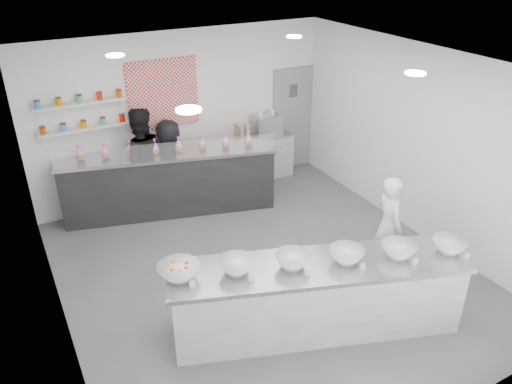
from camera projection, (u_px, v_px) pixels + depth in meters
floor at (265, 272)px, 7.32m from camera, size 6.00×6.00×0.00m
ceiling at (267, 67)px, 5.93m from camera, size 6.00×6.00×0.00m
back_wall at (184, 116)px, 8.96m from camera, size 5.50×0.00×5.50m
left_wall at (48, 233)px, 5.46m from camera, size 0.00×6.00×6.00m
right_wall at (419, 143)px, 7.79m from camera, size 0.00×6.00×6.00m
back_door at (292, 119)px, 10.12m from camera, size 0.88×0.04×2.10m
pattern_panel at (163, 94)px, 8.58m from camera, size 1.25×0.03×1.20m
jar_shelf_lower at (84, 128)px, 8.09m from camera, size 1.45×0.22×0.04m
jar_shelf_upper at (80, 103)px, 7.90m from camera, size 1.45×0.22×0.04m
preserve_jars at (82, 112)px, 7.95m from camera, size 1.45×0.10×0.56m
downlight_0 at (189, 110)px, 4.57m from camera, size 0.24×0.24×0.02m
downlight_1 at (415, 73)px, 5.75m from camera, size 0.24×0.24×0.02m
downlight_2 at (115, 55)px, 6.59m from camera, size 0.24×0.24×0.02m
downlight_3 at (294, 37)px, 7.78m from camera, size 0.24×0.24×0.02m
prep_counter at (317, 297)px, 6.07m from camera, size 3.62×1.94×0.97m
back_bar at (170, 183)px, 8.66m from camera, size 3.68×1.60×1.12m
sneeze_guard at (168, 152)px, 8.06m from camera, size 3.45×0.96×0.31m
espresso_ledge at (264, 157)px, 9.94m from camera, size 1.19×0.38×0.88m
espresso_machine at (267, 126)px, 9.66m from camera, size 0.55×0.38×0.42m
cup_stacks at (243, 133)px, 9.46m from camera, size 0.24×0.24×0.32m
prep_bowls at (320, 258)px, 5.80m from camera, size 3.64×1.71×0.17m
label_cards at (358, 281)px, 5.51m from camera, size 3.31×0.04×0.07m
cookie_bags at (167, 145)px, 8.34m from camera, size 2.88×0.92×0.27m
woman_prep at (389, 225)px, 7.05m from camera, size 0.47×0.61×1.49m
staff_left at (141, 162)px, 8.51m from camera, size 0.98×0.79×1.90m
staff_right at (171, 164)px, 8.80m from camera, size 0.86×0.64×1.60m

